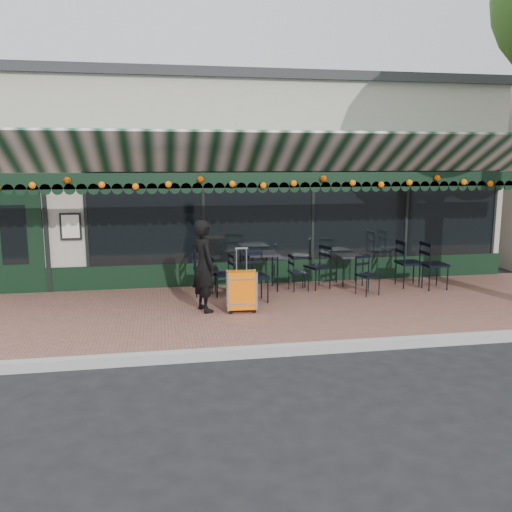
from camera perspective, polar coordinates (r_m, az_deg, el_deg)
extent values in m
plane|color=black|center=(8.21, 4.04, -10.08)|extent=(80.00, 80.00, 0.00)
cube|color=brown|center=(10.05, 1.25, -5.83)|extent=(18.00, 4.00, 0.15)
cube|color=#9E9E99|center=(8.11, 4.19, -9.77)|extent=(18.00, 0.16, 0.15)
cube|color=#A59E8F|center=(15.60, -3.12, 7.92)|extent=(12.00, 8.00, 4.50)
cube|color=black|center=(11.93, 5.06, 4.36)|extent=(9.20, 0.04, 2.00)
cube|color=black|center=(11.91, -24.07, 1.58)|extent=(1.10, 0.07, 2.20)
cube|color=silver|center=(11.63, -18.93, 2.97)|extent=(0.42, 0.04, 0.55)
cube|color=black|center=(10.18, 0.71, 8.00)|extent=(12.00, 0.03, 0.28)
cylinder|color=orange|center=(10.12, 0.78, 7.88)|extent=(11.60, 0.12, 0.12)
imported|color=black|center=(9.66, -5.48, -1.04)|extent=(0.57, 0.70, 1.65)
cube|color=#FF6A08|center=(9.63, -1.52, -3.59)|extent=(0.52, 0.31, 0.67)
cube|color=black|center=(9.72, -1.51, -5.71)|extent=(0.52, 0.31, 0.07)
cube|color=silver|center=(9.52, -1.54, -0.40)|extent=(0.23, 0.05, 0.41)
cube|color=black|center=(11.90, 9.86, 0.00)|extent=(0.52, 0.52, 0.03)
cylinder|color=black|center=(11.68, 9.16, -1.78)|extent=(0.03, 0.03, 0.61)
cylinder|color=black|center=(11.83, 11.16, -1.69)|extent=(0.03, 0.03, 0.61)
cylinder|color=black|center=(12.09, 8.48, -1.36)|extent=(0.03, 0.03, 0.61)
cylinder|color=black|center=(12.23, 10.42, -1.28)|extent=(0.03, 0.03, 0.61)
cube|color=black|center=(11.22, 0.70, 0.23)|extent=(0.63, 0.63, 0.04)
cylinder|color=black|center=(11.00, -0.40, -2.05)|extent=(0.03, 0.03, 0.74)
cylinder|color=black|center=(11.10, 2.29, -1.94)|extent=(0.03, 0.03, 0.74)
cylinder|color=black|center=(11.51, -0.85, -1.51)|extent=(0.03, 0.03, 0.74)
cylinder|color=black|center=(11.60, 1.73, -1.41)|extent=(0.03, 0.03, 0.74)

